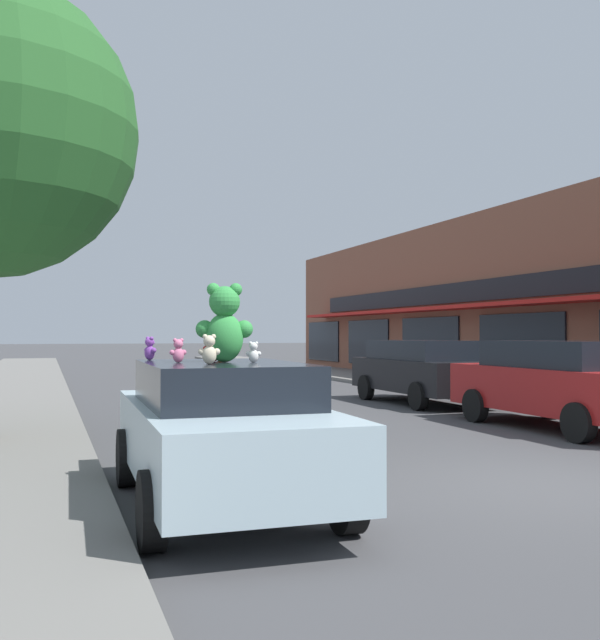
{
  "coord_description": "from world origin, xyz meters",
  "views": [
    {
      "loc": [
        -5.49,
        -6.86,
        1.76
      ],
      "look_at": [
        -2.49,
        1.54,
        1.94
      ],
      "focal_mm": 40.0,
      "sensor_mm": 36.0,
      "label": 1
    }
  ],
  "objects_px": {
    "plush_art_car": "(222,429)",
    "teddy_bear_orange": "(220,344)",
    "teddy_bear_giant": "(224,324)",
    "parked_car_far_right": "(422,369)",
    "teddy_bear_red": "(213,347)",
    "teddy_bear_purple": "(150,349)",
    "parked_car_far_center": "(561,382)",
    "teddy_bear_white": "(254,352)",
    "teddy_bear_pink": "(178,351)",
    "teddy_bear_cream": "(209,350)"
  },
  "relations": [
    {
      "from": "teddy_bear_red",
      "to": "parked_car_far_right",
      "type": "distance_m",
      "value": 11.3
    },
    {
      "from": "teddy_bear_white",
      "to": "teddy_bear_cream",
      "type": "height_order",
      "value": "teddy_bear_cream"
    },
    {
      "from": "teddy_bear_purple",
      "to": "teddy_bear_pink",
      "type": "xyz_separation_m",
      "value": [
        0.18,
        -0.8,
        -0.01
      ]
    },
    {
      "from": "teddy_bear_orange",
      "to": "parked_car_far_center",
      "type": "height_order",
      "value": "teddy_bear_orange"
    },
    {
      "from": "teddy_bear_purple",
      "to": "teddy_bear_orange",
      "type": "bearing_deg",
      "value": -149.94
    },
    {
      "from": "plush_art_car",
      "to": "parked_car_far_center",
      "type": "xyz_separation_m",
      "value": [
        7.32,
        3.67,
        0.09
      ]
    },
    {
      "from": "teddy_bear_pink",
      "to": "parked_car_far_right",
      "type": "distance_m",
      "value": 11.71
    },
    {
      "from": "teddy_bear_purple",
      "to": "teddy_bear_giant",
      "type": "bearing_deg",
      "value": -168.33
    },
    {
      "from": "teddy_bear_white",
      "to": "teddy_bear_pink",
      "type": "xyz_separation_m",
      "value": [
        -0.73,
        0.24,
        0.02
      ]
    },
    {
      "from": "parked_car_far_center",
      "to": "parked_car_far_right",
      "type": "height_order",
      "value": "parked_car_far_center"
    },
    {
      "from": "teddy_bear_white",
      "to": "teddy_bear_orange",
      "type": "distance_m",
      "value": 0.63
    },
    {
      "from": "teddy_bear_red",
      "to": "parked_car_far_center",
      "type": "xyz_separation_m",
      "value": [
        7.34,
        3.35,
        -0.75
      ]
    },
    {
      "from": "teddy_bear_pink",
      "to": "teddy_bear_red",
      "type": "height_order",
      "value": "teddy_bear_red"
    },
    {
      "from": "teddy_bear_cream",
      "to": "parked_car_far_right",
      "type": "xyz_separation_m",
      "value": [
        7.54,
        9.27,
        -0.73
      ]
    },
    {
      "from": "teddy_bear_white",
      "to": "teddy_bear_pink",
      "type": "relative_size",
      "value": 0.87
    },
    {
      "from": "teddy_bear_white",
      "to": "teddy_bear_red",
      "type": "xyz_separation_m",
      "value": [
        -0.32,
        0.43,
        0.05
      ]
    },
    {
      "from": "teddy_bear_giant",
      "to": "teddy_bear_cream",
      "type": "xyz_separation_m",
      "value": [
        -0.27,
        -0.48,
        -0.26
      ]
    },
    {
      "from": "teddy_bear_pink",
      "to": "teddy_bear_cream",
      "type": "xyz_separation_m",
      "value": [
        0.21,
        -0.52,
        0.02
      ]
    },
    {
      "from": "parked_car_far_center",
      "to": "teddy_bear_white",
      "type": "bearing_deg",
      "value": -151.66
    },
    {
      "from": "teddy_bear_giant",
      "to": "parked_car_far_center",
      "type": "distance_m",
      "value": 8.16
    },
    {
      "from": "plush_art_car",
      "to": "parked_car_far_right",
      "type": "xyz_separation_m",
      "value": [
        7.32,
        8.88,
        0.09
      ]
    },
    {
      "from": "parked_car_far_center",
      "to": "teddy_bear_pink",
      "type": "bearing_deg",
      "value": -155.42
    },
    {
      "from": "teddy_bear_purple",
      "to": "parked_car_far_center",
      "type": "bearing_deg",
      "value": -97.35
    },
    {
      "from": "parked_car_far_right",
      "to": "teddy_bear_cream",
      "type": "bearing_deg",
      "value": -129.12
    },
    {
      "from": "teddy_bear_giant",
      "to": "teddy_bear_red",
      "type": "bearing_deg",
      "value": -61.64
    },
    {
      "from": "teddy_bear_orange",
      "to": "parked_car_far_center",
      "type": "xyz_separation_m",
      "value": [
        7.23,
        3.2,
        -0.78
      ]
    },
    {
      "from": "plush_art_car",
      "to": "teddy_bear_pink",
      "type": "xyz_separation_m",
      "value": [
        -0.43,
        0.13,
        0.8
      ]
    },
    {
      "from": "teddy_bear_pink",
      "to": "teddy_bear_red",
      "type": "distance_m",
      "value": 0.46
    },
    {
      "from": "teddy_bear_giant",
      "to": "parked_car_far_right",
      "type": "xyz_separation_m",
      "value": [
        7.27,
        8.79,
        -0.99
      ]
    },
    {
      "from": "teddy_bear_pink",
      "to": "teddy_bear_cream",
      "type": "height_order",
      "value": "teddy_bear_cream"
    },
    {
      "from": "teddy_bear_red",
      "to": "parked_car_far_right",
      "type": "bearing_deg",
      "value": -130.68
    },
    {
      "from": "teddy_bear_purple",
      "to": "parked_car_far_right",
      "type": "xyz_separation_m",
      "value": [
        7.93,
        7.95,
        -0.72
      ]
    },
    {
      "from": "teddy_bear_pink",
      "to": "parked_car_far_right",
      "type": "height_order",
      "value": "teddy_bear_pink"
    },
    {
      "from": "plush_art_car",
      "to": "parked_car_far_center",
      "type": "distance_m",
      "value": 8.19
    },
    {
      "from": "parked_car_far_center",
      "to": "parked_car_far_right",
      "type": "relative_size",
      "value": 1.03
    },
    {
      "from": "teddy_bear_cream",
      "to": "teddy_bear_orange",
      "type": "distance_m",
      "value": 0.91
    },
    {
      "from": "plush_art_car",
      "to": "parked_car_far_right",
      "type": "height_order",
      "value": "parked_car_far_right"
    },
    {
      "from": "teddy_bear_purple",
      "to": "teddy_bear_red",
      "type": "xyz_separation_m",
      "value": [
        0.59,
        -0.61,
        0.02
      ]
    },
    {
      "from": "teddy_bear_white",
      "to": "parked_car_far_right",
      "type": "distance_m",
      "value": 11.43
    },
    {
      "from": "teddy_bear_pink",
      "to": "parked_car_far_center",
      "type": "distance_m",
      "value": 8.55
    },
    {
      "from": "teddy_bear_giant",
      "to": "teddy_bear_orange",
      "type": "xyz_separation_m",
      "value": [
        0.04,
        0.38,
        -0.21
      ]
    },
    {
      "from": "teddy_bear_giant",
      "to": "parked_car_far_right",
      "type": "relative_size",
      "value": 0.18
    },
    {
      "from": "teddy_bear_purple",
      "to": "teddy_bear_orange",
      "type": "xyz_separation_m",
      "value": [
        0.69,
        -0.46,
        0.06
      ]
    },
    {
      "from": "teddy_bear_purple",
      "to": "teddy_bear_pink",
      "type": "bearing_deg",
      "value": 166.18
    },
    {
      "from": "plush_art_car",
      "to": "teddy_bear_orange",
      "type": "bearing_deg",
      "value": 80.86
    },
    {
      "from": "teddy_bear_giant",
      "to": "teddy_bear_red",
      "type": "distance_m",
      "value": 0.34
    },
    {
      "from": "teddy_bear_pink",
      "to": "parked_car_far_center",
      "type": "bearing_deg",
      "value": -165.73
    },
    {
      "from": "teddy_bear_purple",
      "to": "teddy_bear_pink",
      "type": "height_order",
      "value": "teddy_bear_purple"
    },
    {
      "from": "parked_car_far_right",
      "to": "teddy_bear_orange",
      "type": "bearing_deg",
      "value": -130.69
    },
    {
      "from": "parked_car_far_center",
      "to": "teddy_bear_cream",
      "type": "bearing_deg",
      "value": -151.7
    }
  ]
}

